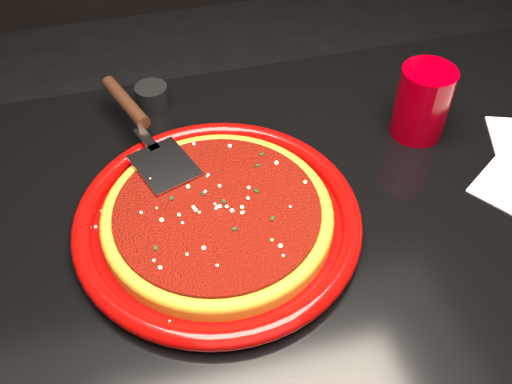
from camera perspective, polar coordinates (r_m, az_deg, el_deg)
table at (r=1.07m, az=3.48°, el=-17.37°), size 1.20×0.80×0.75m
plate at (r=0.76m, az=-3.82°, el=-2.75°), size 0.38×0.38×0.03m
pizza_crust at (r=0.75m, az=-3.84°, el=-2.53°), size 0.30×0.30×0.02m
pizza_crust_rim at (r=0.75m, az=-3.87°, el=-2.15°), size 0.30×0.30×0.02m
pizza_sauce at (r=0.74m, az=-3.89°, el=-1.88°), size 0.27×0.27×0.01m
parmesan_dusting at (r=0.74m, az=-3.92°, el=-1.48°), size 0.26×0.26×0.01m
basil_flecks at (r=0.74m, az=-3.92°, el=-1.54°), size 0.24×0.24×0.00m
pizza_server at (r=0.85m, az=-11.11°, el=6.24°), size 0.19×0.32×0.02m
cup at (r=0.90m, az=16.30°, el=8.60°), size 0.11×0.11×0.11m
ramekin at (r=0.95m, az=-10.33°, el=9.32°), size 0.06×0.06×0.04m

